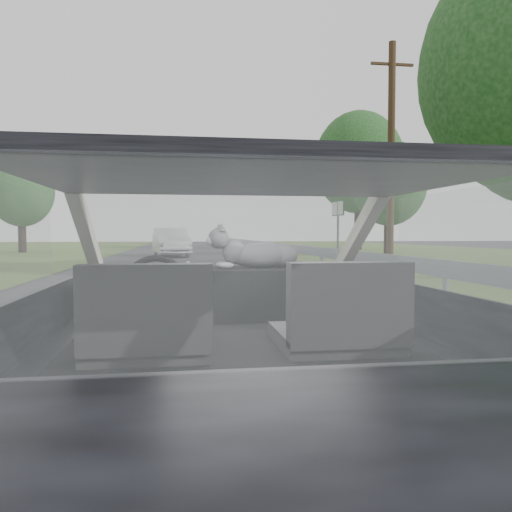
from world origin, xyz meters
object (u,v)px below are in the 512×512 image
object	(u,v)px
subject_car	(239,336)
utility_pole	(391,154)
other_car	(171,242)
highway_sign	(338,232)
cat	(261,253)

from	to	relation	value
subject_car	utility_pole	world-z (taller)	utility_pole
other_car	highway_sign	world-z (taller)	highway_sign
cat	other_car	size ratio (longest dim) A/B	0.13
subject_car	highway_sign	xyz separation A→B (m)	(6.18, 17.73, 0.55)
highway_sign	utility_pole	size ratio (longest dim) A/B	0.29
subject_car	highway_sign	world-z (taller)	highway_sign
utility_pole	subject_car	bearing A→B (deg)	-115.69
highway_sign	utility_pole	world-z (taller)	utility_pole
cat	utility_pole	bearing A→B (deg)	54.40
cat	subject_car	bearing A→B (deg)	-117.85
other_car	subject_car	bearing A→B (deg)	-95.93
utility_pole	other_car	bearing A→B (deg)	138.74
cat	highway_sign	size ratio (longest dim) A/B	0.23
other_car	utility_pole	size ratio (longest dim) A/B	0.52
other_car	utility_pole	bearing A→B (deg)	-49.15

